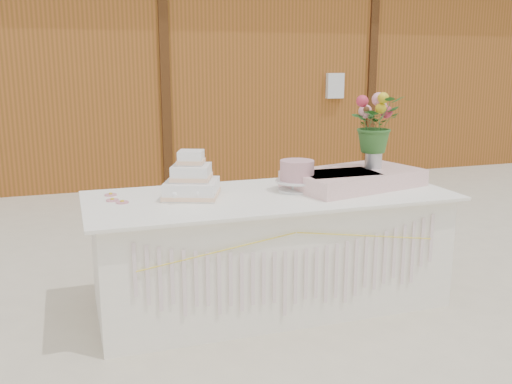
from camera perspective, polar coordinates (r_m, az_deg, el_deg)
ground at (r=4.01m, az=1.38°, el=-11.00°), size 80.00×80.00×0.00m
barn at (r=9.52m, az=-11.26°, el=12.92°), size 12.60×4.60×3.30m
cake_table at (r=3.87m, az=1.44°, el=-5.77°), size 2.40×1.00×0.77m
wedding_cake at (r=3.68m, az=-6.45°, el=1.04°), size 0.44×0.44×0.30m
pink_cake_stand at (r=3.84m, az=4.11°, el=1.81°), size 0.29×0.29×0.21m
satin_runner at (r=4.05m, az=9.77°, el=1.36°), size 1.02×0.74×0.12m
flower_vase at (r=4.12m, az=11.66°, el=3.47°), size 0.12×0.12×0.16m
bouquet at (r=4.09m, az=11.84°, el=7.34°), size 0.43×0.40×0.39m
loose_flowers at (r=3.70m, az=-13.65°, el=-0.66°), size 0.30×0.41×0.02m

